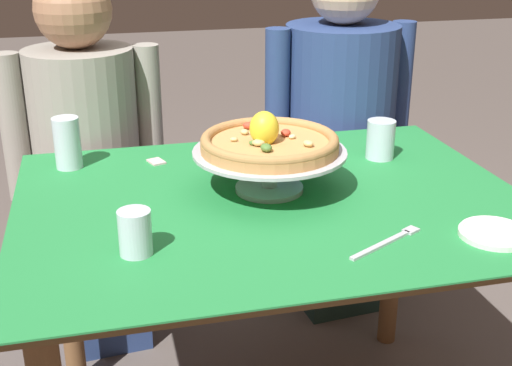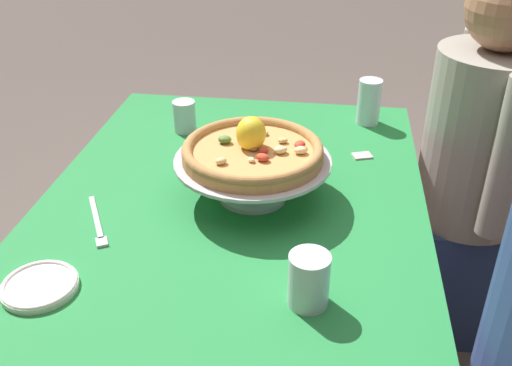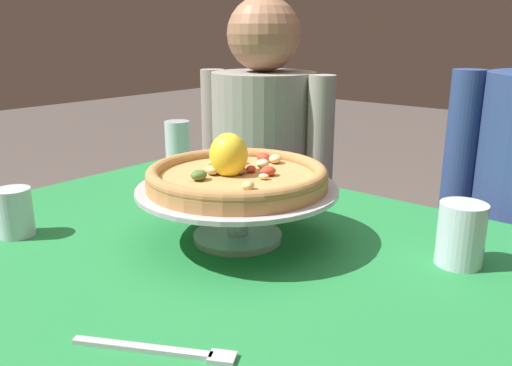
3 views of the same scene
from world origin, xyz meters
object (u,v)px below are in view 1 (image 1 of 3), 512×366
object	(u,v)px
water_glass_front_left	(135,235)
dinner_fork	(389,241)
water_glass_back_left	(68,146)
sugar_packet	(156,162)
diner_right	(338,141)
pizza	(269,141)
diner_left	(89,175)
pizza_stand	(269,161)
water_glass_back_right	(380,142)
side_plate	(494,233)

from	to	relation	value
water_glass_front_left	dinner_fork	xyz separation A→B (m)	(0.50, -0.07, -0.04)
water_glass_front_left	water_glass_back_left	bearing A→B (deg)	104.05
sugar_packet	diner_right	world-z (taller)	diner_right
water_glass_back_left	diner_right	bearing A→B (deg)	22.07
pizza	diner_left	xyz separation A→B (m)	(-0.43, 0.61, -0.27)
pizza_stand	water_glass_back_right	size ratio (longest dim) A/B	3.46
diner_left	water_glass_front_left	bearing A→B (deg)	-83.88
pizza_stand	side_plate	bearing A→B (deg)	-42.19
side_plate	dinner_fork	distance (m)	0.22
water_glass_back_left	diner_right	xyz separation A→B (m)	(0.89, 0.36, -0.17)
water_glass_back_left	diner_left	bearing A→B (deg)	82.95
water_glass_back_left	water_glass_back_right	xyz separation A→B (m)	(0.82, -0.13, -0.01)
diner_left	side_plate	bearing A→B (deg)	-49.64
pizza	diner_right	distance (m)	0.80
water_glass_front_left	diner_right	size ratio (longest dim) A/B	0.07
dinner_fork	water_glass_back_left	bearing A→B (deg)	136.38
water_glass_back_left	diner_right	size ratio (longest dim) A/B	0.11
dinner_fork	sugar_packet	bearing A→B (deg)	124.93
water_glass_back_left	diner_right	world-z (taller)	diner_right
side_plate	diner_left	distance (m)	1.27
side_plate	dinner_fork	world-z (taller)	side_plate
diner_right	water_glass_front_left	bearing A→B (deg)	-130.26
water_glass_back_left	water_glass_front_left	world-z (taller)	water_glass_back_left
pizza_stand	water_glass_back_right	world-z (taller)	water_glass_back_right
water_glass_back_right	dinner_fork	size ratio (longest dim) A/B	0.55
pizza	side_plate	size ratio (longest dim) A/B	2.24
pizza	dinner_fork	world-z (taller)	pizza
water_glass_back_left	diner_left	size ratio (longest dim) A/B	0.11
sugar_packet	diner_right	size ratio (longest dim) A/B	0.04
side_plate	pizza_stand	bearing A→B (deg)	137.81
dinner_fork	diner_left	size ratio (longest dim) A/B	0.16
dinner_fork	diner_right	world-z (taller)	diner_right
pizza_stand	water_glass_front_left	bearing A→B (deg)	-143.34
pizza_stand	water_glass_back_left	xyz separation A→B (m)	(-0.47, 0.28, -0.02)
water_glass_back_right	diner_right	xyz separation A→B (m)	(0.07, 0.48, -0.16)
pizza	diner_left	size ratio (longest dim) A/B	0.27
side_plate	diner_left	size ratio (longest dim) A/B	0.12
pizza	water_glass_back_left	world-z (taller)	pizza
diner_left	dinner_fork	bearing A→B (deg)	-57.52
water_glass_front_left	pizza_stand	bearing A→B (deg)	36.66
sugar_packet	water_glass_front_left	bearing A→B (deg)	-100.17
sugar_packet	diner_left	world-z (taller)	diner_left
dinner_fork	sugar_packet	xyz separation A→B (m)	(-0.41, 0.59, -0.00)
water_glass_back_right	diner_right	distance (m)	0.51
pizza	water_glass_front_left	world-z (taller)	pizza
side_plate	diner_right	xyz separation A→B (m)	(0.03, 0.99, -0.12)
water_glass_front_left	diner_left	size ratio (longest dim) A/B	0.08
diner_left	diner_right	world-z (taller)	diner_right
water_glass_front_left	side_plate	world-z (taller)	water_glass_front_left
dinner_fork	sugar_packet	world-z (taller)	dinner_fork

